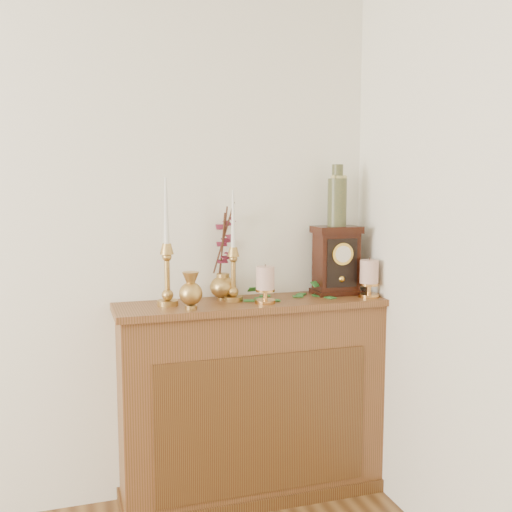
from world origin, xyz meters
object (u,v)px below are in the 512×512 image
object	(u,v)px
candlestick_center	(233,265)
mantel_clock	(336,261)
candlestick_left	(167,264)
ceramic_vase	(337,199)
bud_vase	(191,291)
ginger_jar	(224,255)

from	to	relation	value
candlestick_center	mantel_clock	bearing A→B (deg)	2.17
candlestick_left	ceramic_vase	distance (m)	0.86
bud_vase	ginger_jar	distance (m)	0.31
ginger_jar	mantel_clock	distance (m)	0.54
candlestick_center	mantel_clock	world-z (taller)	candlestick_center
ginger_jar	candlestick_center	bearing A→B (deg)	-77.42
candlestick_left	candlestick_center	distance (m)	0.30
candlestick_left	ginger_jar	size ratio (longest dim) A/B	1.24
candlestick_center	ceramic_vase	world-z (taller)	ceramic_vase
candlestick_left	ceramic_vase	size ratio (longest dim) A/B	1.90
candlestick_center	mantel_clock	distance (m)	0.52
ginger_jar	ceramic_vase	distance (m)	0.60
candlestick_center	mantel_clock	size ratio (longest dim) A/B	1.53
bud_vase	mantel_clock	bearing A→B (deg)	10.71
bud_vase	ceramic_vase	xyz separation A→B (m)	(0.73, 0.14, 0.38)
ceramic_vase	mantel_clock	bearing A→B (deg)	-90.80
ginger_jar	mantel_clock	xyz separation A→B (m)	(0.53, -0.07, -0.04)
candlestick_left	bud_vase	xyz separation A→B (m)	(0.08, -0.11, -0.10)
candlestick_left	mantel_clock	xyz separation A→B (m)	(0.81, 0.03, -0.02)
candlestick_center	ceramic_vase	bearing A→B (deg)	2.50
mantel_clock	ginger_jar	bearing A→B (deg)	173.80
ginger_jar	mantel_clock	world-z (taller)	ginger_jar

